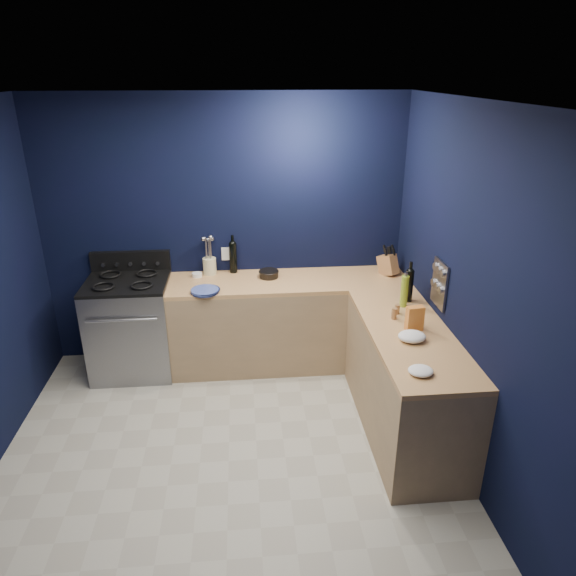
{
  "coord_description": "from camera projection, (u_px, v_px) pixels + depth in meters",
  "views": [
    {
      "loc": [
        0.16,
        -3.19,
        2.78
      ],
      "look_at": [
        0.55,
        1.0,
        1.0
      ],
      "focal_mm": 32.49,
      "sensor_mm": 36.0,
      "label": 1
    }
  ],
  "objects": [
    {
      "name": "wall_back",
      "position": [
        225.0,
        232.0,
        5.1
      ],
      "size": [
        3.5,
        0.02,
        2.6
      ],
      "primitive_type": "cube",
      "color": "black",
      "rests_on": "ground"
    },
    {
      "name": "crouton_bag",
      "position": [
        415.0,
        318.0,
        4.02
      ],
      "size": [
        0.14,
        0.08,
        0.2
      ],
      "primitive_type": "cube",
      "rotation": [
        0.0,
        0.0,
        0.14
      ],
      "color": "red",
      "rests_on": "top_right"
    },
    {
      "name": "utensil_crock",
      "position": [
        210.0,
        266.0,
        5.13
      ],
      "size": [
        0.17,
        0.17,
        0.16
      ],
      "primitive_type": "cylinder",
      "rotation": [
        0.0,
        0.0,
        -0.32
      ],
      "color": "beige",
      "rests_on": "top_back"
    },
    {
      "name": "knife_block",
      "position": [
        388.0,
        265.0,
        5.11
      ],
      "size": [
        0.21,
        0.25,
        0.24
      ],
      "primitive_type": "cube",
      "rotation": [
        -0.31,
        0.0,
        0.56
      ],
      "color": "#966232",
      "rests_on": "top_back"
    },
    {
      "name": "oven_door",
      "position": [
        126.0,
        345.0,
        4.75
      ],
      "size": [
        0.59,
        0.02,
        0.42
      ],
      "primitive_type": "cube",
      "color": "black",
      "rests_on": "gas_range"
    },
    {
      "name": "spice_jar_far",
      "position": [
        397.0,
        309.0,
        4.31
      ],
      "size": [
        0.05,
        0.05,
        0.08
      ],
      "primitive_type": "cylinder",
      "rotation": [
        0.0,
        0.0,
        -0.13
      ],
      "color": "olive",
      "rests_on": "top_right"
    },
    {
      "name": "floor",
      "position": [
        229.0,
        462.0,
        4.0
      ],
      "size": [
        3.5,
        3.5,
        0.02
      ],
      "primitive_type": "cube",
      "color": "#AAA695",
      "rests_on": "ground"
    },
    {
      "name": "top_back",
      "position": [
        289.0,
        282.0,
        5.02
      ],
      "size": [
        2.3,
        0.63,
        0.04
      ],
      "primitive_type": "cube",
      "color": "#966539",
      "rests_on": "cab_back"
    },
    {
      "name": "oil_bottle",
      "position": [
        404.0,
        291.0,
        4.4
      ],
      "size": [
        0.08,
        0.08,
        0.28
      ],
      "primitive_type": "cylinder",
      "rotation": [
        0.0,
        0.0,
        -0.3
      ],
      "color": "olive",
      "rests_on": "top_right"
    },
    {
      "name": "cooktop",
      "position": [
        126.0,
        283.0,
        4.85
      ],
      "size": [
        0.76,
        0.66,
        0.03
      ],
      "primitive_type": "cube",
      "color": "black",
      "rests_on": "gas_range"
    },
    {
      "name": "spice_jar_near",
      "position": [
        394.0,
        314.0,
        4.21
      ],
      "size": [
        0.06,
        0.06,
        0.09
      ],
      "primitive_type": "cylinder",
      "rotation": [
        0.0,
        0.0,
        0.34
      ],
      "color": "olive",
      "rests_on": "top_right"
    },
    {
      "name": "top_right",
      "position": [
        410.0,
        334.0,
        4.03
      ],
      "size": [
        0.63,
        1.67,
        0.04
      ],
      "primitive_type": "cube",
      "color": "#966539",
      "rests_on": "cab_right"
    },
    {
      "name": "wall_outlet",
      "position": [
        226.0,
        254.0,
        5.17
      ],
      "size": [
        0.09,
        0.02,
        0.13
      ],
      "primitive_type": "cube",
      "color": "white",
      "rests_on": "wall_back"
    },
    {
      "name": "ceiling",
      "position": [
        208.0,
        100.0,
        2.98
      ],
      "size": [
        3.5,
        3.5,
        0.02
      ],
      "primitive_type": "cube",
      "color": "silver",
      "rests_on": "ground"
    },
    {
      "name": "spice_panel",
      "position": [
        440.0,
        284.0,
        4.19
      ],
      "size": [
        0.02,
        0.28,
        0.38
      ],
      "primitive_type": "cube",
      "color": "gray",
      "rests_on": "wall_right"
    },
    {
      "name": "wine_bottle_back",
      "position": [
        233.0,
        258.0,
        5.14
      ],
      "size": [
        0.09,
        0.09,
        0.3
      ],
      "primitive_type": "cylinder",
      "rotation": [
        0.0,
        0.0,
        -0.17
      ],
      "color": "black",
      "rests_on": "top_back"
    },
    {
      "name": "ramekin",
      "position": [
        197.0,
        275.0,
        5.08
      ],
      "size": [
        0.1,
        0.1,
        0.04
      ],
      "primitive_type": "cylinder",
      "rotation": [
        0.0,
        0.0,
        -0.04
      ],
      "color": "white",
      "rests_on": "top_back"
    },
    {
      "name": "gas_range",
      "position": [
        132.0,
        328.0,
        5.04
      ],
      "size": [
        0.76,
        0.66,
        0.92
      ],
      "primitive_type": "cube",
      "color": "gray",
      "rests_on": "floor"
    },
    {
      "name": "cab_right",
      "position": [
        405.0,
        383.0,
        4.21
      ],
      "size": [
        0.63,
        1.67,
        0.86
      ],
      "primitive_type": "cube",
      "color": "#9E7F59",
      "rests_on": "floor"
    },
    {
      "name": "towel_end",
      "position": [
        421.0,
        371.0,
        3.46
      ],
      "size": [
        0.19,
        0.18,
        0.05
      ],
      "primitive_type": "ellipsoid",
      "rotation": [
        0.0,
        0.0,
        -0.19
      ],
      "color": "white",
      "rests_on": "top_right"
    },
    {
      "name": "lemon_basket",
      "position": [
        269.0,
        274.0,
        5.06
      ],
      "size": [
        0.23,
        0.23,
        0.07
      ],
      "primitive_type": "cylinder",
      "rotation": [
        0.0,
        0.0,
        -0.29
      ],
      "color": "black",
      "rests_on": "top_back"
    },
    {
      "name": "plate_stack",
      "position": [
        205.0,
        291.0,
        4.72
      ],
      "size": [
        0.31,
        0.31,
        0.03
      ],
      "primitive_type": "cylinder",
      "rotation": [
        0.0,
        0.0,
        0.26
      ],
      "color": "#3B498F",
      "rests_on": "top_back"
    },
    {
      "name": "wall_front",
      "position": [
        206.0,
        514.0,
        1.87
      ],
      "size": [
        3.5,
        0.02,
        2.6
      ],
      "primitive_type": "cube",
      "color": "black",
      "rests_on": "ground"
    },
    {
      "name": "backguard",
      "position": [
        131.0,
        261.0,
        5.09
      ],
      "size": [
        0.76,
        0.06,
        0.2
      ],
      "primitive_type": "cube",
      "color": "black",
      "rests_on": "gas_range"
    },
    {
      "name": "cab_back",
      "position": [
        289.0,
        323.0,
        5.19
      ],
      "size": [
        2.3,
        0.63,
        0.86
      ],
      "primitive_type": "cube",
      "color": "#9E7F59",
      "rests_on": "floor"
    },
    {
      "name": "towel_front",
      "position": [
        412.0,
        336.0,
        3.88
      ],
      "size": [
        0.24,
        0.22,
        0.07
      ],
      "primitive_type": "ellipsoid",
      "rotation": [
        0.0,
        0.0,
        0.23
      ],
      "color": "white",
      "rests_on": "top_right"
    },
    {
      "name": "wine_bottle_right",
      "position": [
        409.0,
        286.0,
        4.51
      ],
      "size": [
        0.09,
        0.09,
        0.28
      ],
      "primitive_type": "cylinder",
      "rotation": [
        0.0,
        0.0,
        -0.38
      ],
      "color": "black",
      "rests_on": "top_right"
    },
    {
      "name": "wall_right",
      "position": [
        473.0,
        298.0,
        3.64
      ],
      "size": [
        0.02,
        3.5,
        2.6
      ],
      "primitive_type": "cube",
      "color": "black",
      "rests_on": "ground"
    }
  ]
}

